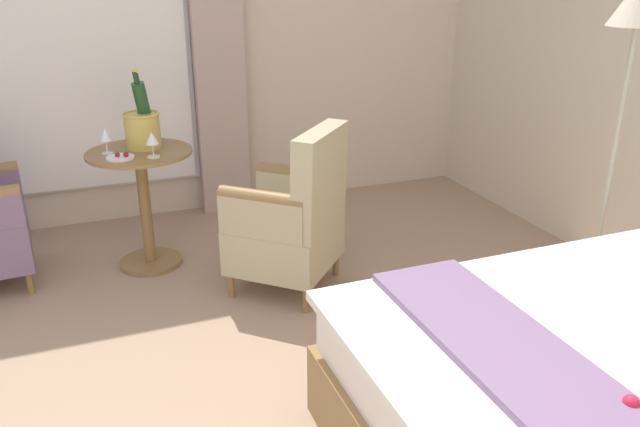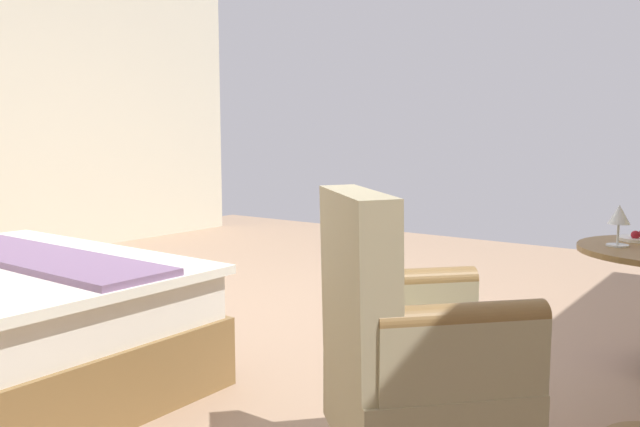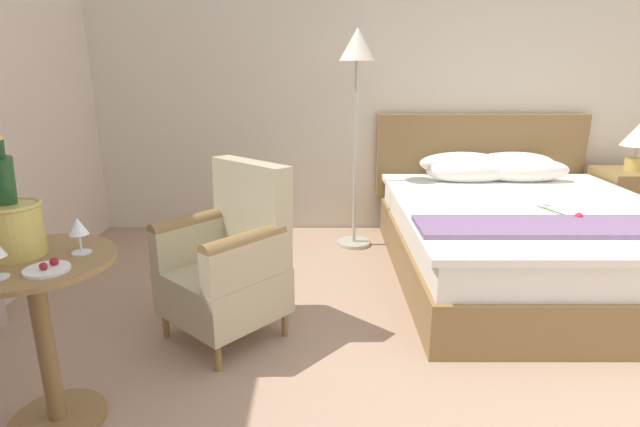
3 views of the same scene
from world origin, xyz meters
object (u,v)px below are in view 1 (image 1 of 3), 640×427
Objects in this scene: wine_glass_near_edge at (152,140)px; armchair_by_window at (293,219)px; floor_lamp_brass at (633,45)px; side_table_round at (144,198)px; champagne_bucket at (142,125)px; snack_plate at (121,157)px; wine_glass_near_bucket at (105,136)px.

armchair_by_window reaches higher than wine_glass_near_edge.
floor_lamp_brass is 2.78m from side_table_round.
snack_plate is (0.20, -0.15, -0.13)m from champagne_bucket.
wine_glass_near_edge is at bearing 53.80° from wine_glass_near_bucket.
snack_plate is at bearing -38.28° from champagne_bucket.
champagne_bucket is 2.99× the size of snack_plate.
side_table_round is 0.44m from wine_glass_near_edge.
armchair_by_window is (0.62, 0.74, -0.02)m from side_table_round.
wine_glass_near_edge is (0.18, 0.24, -0.00)m from wine_glass_near_bucket.
wine_glass_near_edge reaches higher than side_table_round.
floor_lamp_brass is at bearing 60.25° from wine_glass_near_edge.
snack_plate is (-1.27, -2.32, -0.65)m from floor_lamp_brass.
floor_lamp_brass is at bearing 62.08° from armchair_by_window.
champagne_bucket is 3.12× the size of wine_glass_near_bucket.
wine_glass_near_bucket is at bearing -126.20° from wine_glass_near_edge.
side_table_round is 0.44m from champagne_bucket.
floor_lamp_brass is 3.67× the size of champagne_bucket.
floor_lamp_brass is 11.45× the size of wine_glass_near_bucket.
floor_lamp_brass reaches higher than champagne_bucket.
wine_glass_near_bucket is at bearing -124.22° from armchair_by_window.
champagne_bucket reaches higher than side_table_round.
wine_glass_near_edge is at bearing 5.79° from champagne_bucket.
side_table_round is 0.35m from snack_plate.
wine_glass_near_bucket reaches higher than wine_glass_near_edge.
floor_lamp_brass is 2.67m from champagne_bucket.
champagne_bucket is 0.24m from wine_glass_near_edge.
wine_glass_near_bucket is 0.16× the size of armchair_by_window.
champagne_bucket is 3.22× the size of wine_glass_near_edge.
snack_plate is at bearing -119.79° from armchair_by_window.
floor_lamp_brass is 2.72m from snack_plate.
side_table_round is 4.88× the size of wine_glass_near_bucket.
armchair_by_window is (0.49, 0.86, -0.32)m from snack_plate.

